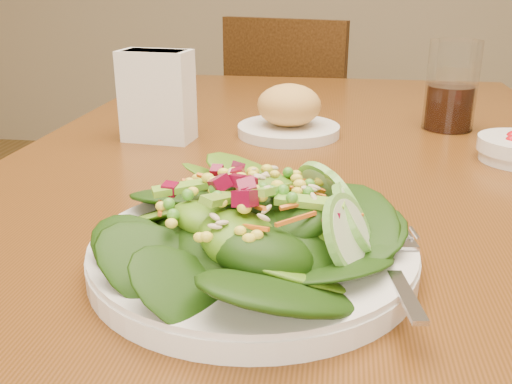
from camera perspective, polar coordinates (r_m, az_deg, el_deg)
dining_table at (r=0.91m, az=5.06°, el=-2.39°), size 0.90×1.40×0.75m
chair_far at (r=1.91m, az=4.08°, el=4.55°), size 0.52×0.52×0.89m
salad_plate at (r=0.53m, az=0.80°, el=-4.15°), size 0.31×0.30×0.09m
bread_plate at (r=0.97m, az=3.30°, el=7.73°), size 0.17×0.17×0.09m
drinking_glass at (r=1.06m, az=18.90°, el=9.44°), size 0.09×0.09×0.15m
napkin_holder at (r=0.94m, az=-9.87°, el=9.66°), size 0.12×0.07×0.15m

